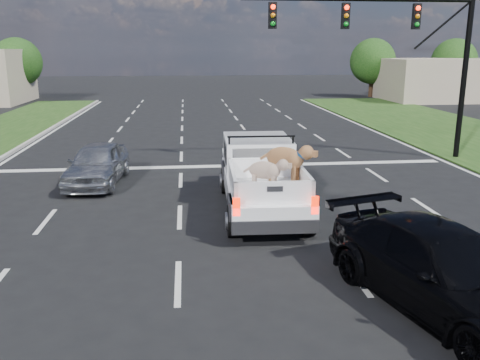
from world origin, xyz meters
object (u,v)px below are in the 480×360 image
object	(u,v)px
traffic_signal	(409,40)
silver_sedan	(97,164)
black_coupe	(443,270)
pickup_truck	(262,175)

from	to	relation	value
traffic_signal	silver_sedan	bearing A→B (deg)	-167.18
traffic_signal	black_coupe	size ratio (longest dim) A/B	1.83
pickup_truck	silver_sedan	xyz separation A→B (m)	(-5.06, 3.33, -0.30)
traffic_signal	silver_sedan	world-z (taller)	traffic_signal
silver_sedan	black_coupe	xyz separation A→B (m)	(7.30, -9.33, 0.03)
pickup_truck	silver_sedan	size ratio (longest dim) A/B	1.39
pickup_truck	traffic_signal	bearing A→B (deg)	44.00
pickup_truck	black_coupe	xyz separation A→B (m)	(2.24, -6.00, -0.27)
silver_sedan	black_coupe	bearing A→B (deg)	-47.28
pickup_truck	black_coupe	bearing A→B (deg)	-67.62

